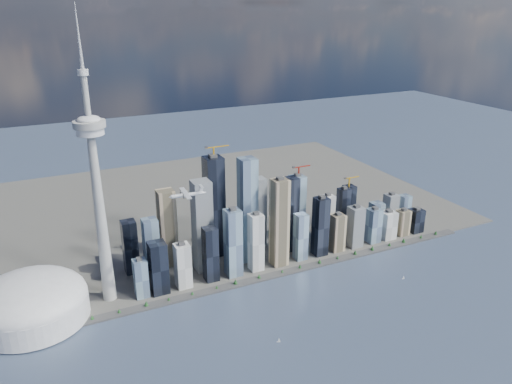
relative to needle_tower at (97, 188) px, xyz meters
name	(u,v)px	position (x,y,z in m)	size (l,w,h in m)	color
ground	(323,348)	(300.00, -310.00, -235.84)	(4000.00, 4000.00, 0.00)	#36455E
seawall	(259,279)	(300.00, -60.00, -233.84)	(1100.00, 22.00, 4.00)	#383838
land	(191,206)	(300.00, 390.00, -234.34)	(1400.00, 900.00, 3.00)	#4C4C47
shoreline_trees	(259,276)	(300.00, -60.00, -227.06)	(960.53, 7.20, 8.80)	#3F2D1E
skyscraper_cluster	(266,225)	(359.62, 26.82, -154.67)	(736.00, 142.00, 261.33)	black
needle_tower	(97,188)	(0.00, 0.00, 0.00)	(56.00, 56.00, 550.50)	#9E9E99
dome_stadium	(31,302)	(-140.00, -10.00, -196.40)	(200.00, 200.00, 86.00)	silver
airplane	(187,194)	(135.64, -112.30, 4.86)	(67.21, 59.45, 16.38)	silver
sailboat_west	(279,341)	(240.11, -262.14, -232.91)	(6.50, 3.58, 9.13)	white
sailboat_east	(403,278)	(579.58, -189.47, -233.09)	(6.20, 2.74, 8.58)	white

